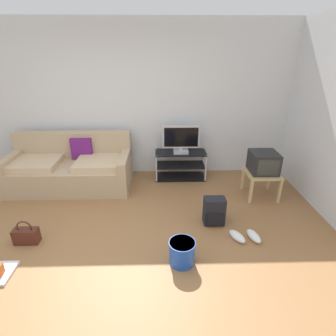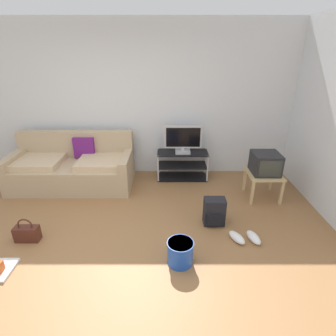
{
  "view_description": "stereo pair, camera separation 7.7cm",
  "coord_description": "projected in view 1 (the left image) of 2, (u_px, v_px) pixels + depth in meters",
  "views": [
    {
      "loc": [
        0.69,
        -2.36,
        2.21
      ],
      "look_at": [
        0.78,
        1.15,
        0.63
      ],
      "focal_mm": 28.27,
      "sensor_mm": 36.0,
      "label": 1
    },
    {
      "loc": [
        0.77,
        -2.36,
        2.21
      ],
      "look_at": [
        0.78,
        1.15,
        0.63
      ],
      "focal_mm": 28.27,
      "sensor_mm": 36.0,
      "label": 2
    }
  ],
  "objects": [
    {
      "name": "sneakers_pair",
      "position": [
        245.0,
        236.0,
        3.35
      ],
      "size": [
        0.42,
        0.29,
        0.09
      ],
      "color": "white",
      "rests_on": "ground_plane"
    },
    {
      "name": "flat_tv",
      "position": [
        181.0,
        140.0,
        4.66
      ],
      "size": [
        0.66,
        0.22,
        0.49
      ],
      "color": "#B2B2B7",
      "rests_on": "tv_stand"
    },
    {
      "name": "ground_plane",
      "position": [
        103.0,
        260.0,
        3.05
      ],
      "size": [
        9.0,
        9.8,
        0.02
      ],
      "primitive_type": "cube",
      "color": "olive"
    },
    {
      "name": "crt_tv",
      "position": [
        264.0,
        162.0,
        4.14
      ],
      "size": [
        0.41,
        0.43,
        0.33
      ],
      "color": "#232326",
      "rests_on": "side_table"
    },
    {
      "name": "cleaning_bucket",
      "position": [
        182.0,
        252.0,
        2.94
      ],
      "size": [
        0.3,
        0.3,
        0.28
      ],
      "color": "blue",
      "rests_on": "ground_plane"
    },
    {
      "name": "backpack",
      "position": [
        214.0,
        211.0,
        3.61
      ],
      "size": [
        0.29,
        0.26,
        0.38
      ],
      "rotation": [
        0.0,
        0.0,
        0.15
      ],
      "color": "black",
      "rests_on": "ground_plane"
    },
    {
      "name": "wall_back",
      "position": [
        123.0,
        102.0,
        4.72
      ],
      "size": [
        9.0,
        0.1,
        2.7
      ],
      "primitive_type": "cube",
      "color": "silver",
      "rests_on": "ground_plane"
    },
    {
      "name": "side_table",
      "position": [
        262.0,
        176.0,
        4.22
      ],
      "size": [
        0.51,
        0.51,
        0.43
      ],
      "color": "tan",
      "rests_on": "ground_plane"
    },
    {
      "name": "handbag",
      "position": [
        26.0,
        235.0,
        3.26
      ],
      "size": [
        0.3,
        0.13,
        0.32
      ],
      "rotation": [
        0.0,
        0.0,
        -0.22
      ],
      "color": "#4C2319",
      "rests_on": "ground_plane"
    },
    {
      "name": "couch",
      "position": [
        71.0,
        168.0,
        4.59
      ],
      "size": [
        2.04,
        0.94,
        0.88
      ],
      "color": "tan",
      "rests_on": "ground_plane"
    },
    {
      "name": "tv_stand",
      "position": [
        180.0,
        165.0,
        4.89
      ],
      "size": [
        0.92,
        0.4,
        0.51
      ],
      "color": "black",
      "rests_on": "ground_plane"
    }
  ]
}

